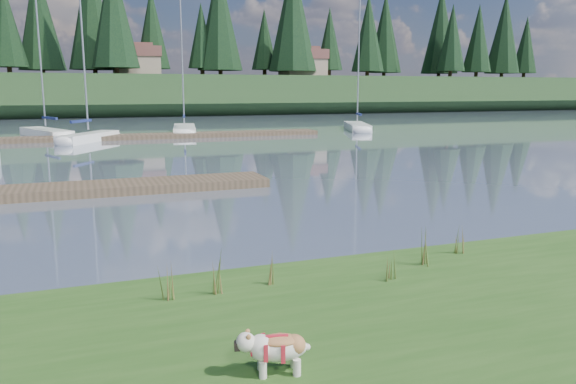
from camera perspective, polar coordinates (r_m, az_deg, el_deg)
name	(u,v)px	position (r m, az deg, el deg)	size (l,w,h in m)	color
ground	(113,139)	(40.88, -17.35, 5.12)	(200.00, 200.00, 0.00)	slate
ridge	(92,96)	(83.71, -19.28, 9.21)	(200.00, 20.00, 5.00)	#1D3419
bulldog	(277,347)	(6.41, -1.17, -15.44)	(0.84, 0.44, 0.49)	silver
dock_near	(26,193)	(20.02, -25.11, -0.06)	(16.00, 2.00, 0.30)	#4C3D2C
dock_far	(142,136)	(41.03, -14.56, 5.49)	(26.00, 2.20, 0.30)	#4C3D2C
sailboat_bg_1	(43,132)	(45.55, -23.66, 5.63)	(4.29, 7.70, 11.52)	white
sailboat_bg_2	(93,136)	(40.18, -19.17, 5.41)	(4.60, 6.24, 10.02)	white
sailboat_bg_3	(184,129)	(45.98, -10.48, 6.36)	(3.03, 8.36, 12.03)	white
sailboat_bg_4	(356,126)	(49.01, 6.93, 6.70)	(4.18, 7.88, 11.56)	white
weed_0	(218,276)	(8.69, -7.17, -8.46)	(0.17, 0.14, 0.72)	#475B23
weed_1	(273,269)	(9.15, -1.52, -7.83)	(0.17, 0.14, 0.57)	#475B23
weed_2	(425,249)	(10.30, 13.74, -5.62)	(0.17, 0.14, 0.74)	#475B23
weed_3	(167,283)	(8.66, -12.19, -9.01)	(0.17, 0.14, 0.61)	#475B23
weed_4	(390,267)	(9.50, 10.34, -7.54)	(0.17, 0.14, 0.48)	#475B23
weed_5	(461,241)	(11.24, 17.16, -4.82)	(0.17, 0.14, 0.57)	#475B23
mud_lip	(230,286)	(9.96, -5.94, -9.50)	(60.00, 0.50, 0.14)	#33281C
conifer_3	(5,23)	(83.44, -26.77, 15.05)	(4.84, 4.84, 12.25)	#382619
conifer_4	(114,11)	(77.46, -17.30, 17.13)	(6.16, 6.16, 15.10)	#382619
conifer_5	(202,36)	(82.84, -8.78, 15.43)	(3.96, 3.96, 10.35)	#382619
conifer_6	(293,15)	(84.97, 0.48, 17.56)	(7.04, 7.04, 17.00)	#382619
conifer_7	(368,33)	(93.33, 8.14, 15.71)	(5.28, 5.28, 13.20)	#382619
conifer_8	(452,38)	(96.87, 16.31, 14.80)	(4.62, 4.62, 11.77)	#382619
conifer_9	(504,34)	(107.43, 21.11, 14.79)	(5.94, 5.94, 14.62)	#382619
house_1	(136,60)	(82.18, -15.16, 12.78)	(6.30, 5.30, 4.65)	gray
house_2	(303,63)	(86.06, 1.50, 13.00)	(6.30, 5.30, 4.65)	gray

